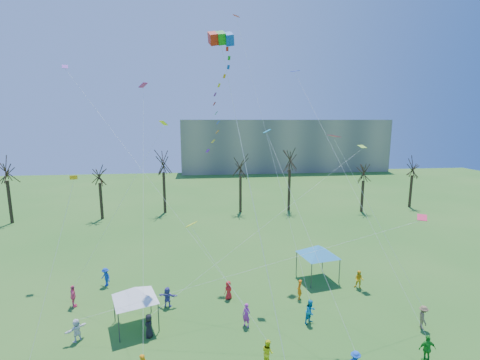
{
  "coord_description": "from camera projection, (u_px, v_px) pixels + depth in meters",
  "views": [
    {
      "loc": [
        -2.77,
        -16.13,
        14.8
      ],
      "look_at": [
        -0.27,
        5.0,
        11.0
      ],
      "focal_mm": 25.0,
      "sensor_mm": 36.0,
      "label": 1
    }
  ],
  "objects": [
    {
      "name": "canopy_tent_white",
      "position": [
        135.0,
        293.0,
        23.92
      ],
      "size": [
        3.86,
        3.86,
        3.08
      ],
      "color": "#3F3F44",
      "rests_on": "ground"
    },
    {
      "name": "small_kites_aloft",
      "position": [
        242.0,
        139.0,
        26.85
      ],
      "size": [
        28.83,
        16.96,
        34.12
      ],
      "color": "orange",
      "rests_on": "ground"
    },
    {
      "name": "distant_building",
      "position": [
        283.0,
        145.0,
        100.08
      ],
      "size": [
        60.0,
        14.0,
        15.0
      ],
      "primitive_type": "cube",
      "color": "gray",
      "rests_on": "ground"
    },
    {
      "name": "festival_crowd",
      "position": [
        230.0,
        315.0,
        24.31
      ],
      "size": [
        26.95,
        14.22,
        1.83
      ],
      "color": "red",
      "rests_on": "ground"
    },
    {
      "name": "big_box_kite",
      "position": [
        223.0,
        102.0,
        20.93
      ],
      "size": [
        2.31,
        4.93,
        19.59
      ],
      "color": "red",
      "rests_on": "ground"
    },
    {
      "name": "canopy_tent_blue",
      "position": [
        318.0,
        250.0,
        31.24
      ],
      "size": [
        4.37,
        4.37,
        3.33
      ],
      "color": "#3F3F44",
      "rests_on": "ground"
    },
    {
      "name": "bare_tree_row",
      "position": [
        219.0,
        171.0,
        52.71
      ],
      "size": [
        68.6,
        8.75,
        10.74
      ],
      "color": "black",
      "rests_on": "ground"
    }
  ]
}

